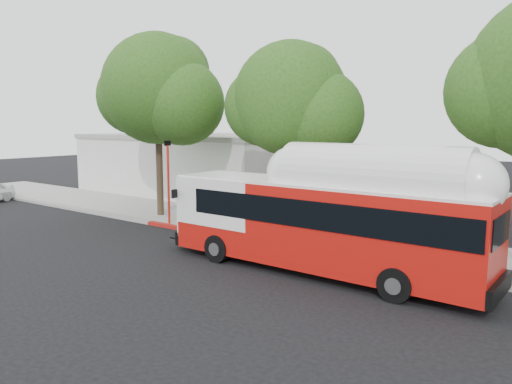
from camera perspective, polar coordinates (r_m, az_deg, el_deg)
ground at (r=17.51m, az=-4.47°, el=-8.96°), size 120.00×120.00×0.00m
sidewalk at (r=22.59m, az=6.63°, el=-4.93°), size 60.00×5.00×0.15m
curb_strip at (r=20.45m, az=2.87°, el=-6.25°), size 60.00×0.30×0.15m
red_curb_segment at (r=22.24m, az=-3.53°, el=-5.08°), size 10.00×0.32×0.16m
street_tree_left at (r=26.77m, az=-10.41°, el=11.06°), size 6.67×5.80×9.74m
street_tree_mid at (r=21.98m, az=4.93°, el=10.05°), size 5.75×5.00×8.62m
low_commercial_bldg at (r=36.67m, az=-6.23°, el=3.30°), size 16.20×10.20×4.25m
transit_bus at (r=16.92m, az=7.49°, el=-3.80°), size 12.05×2.63×3.56m
signal_pole at (r=24.71m, az=-9.98°, el=1.04°), size 0.12×0.40×4.22m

